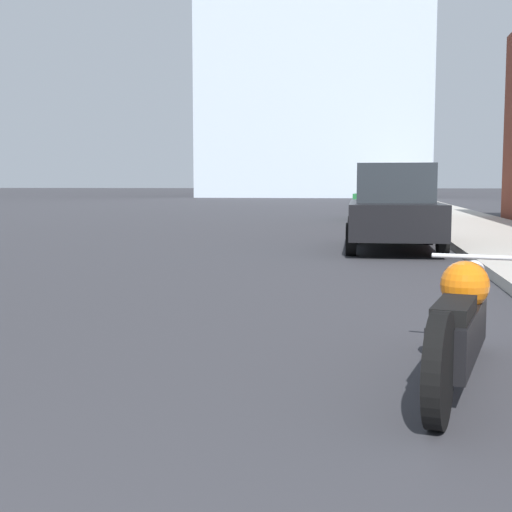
{
  "coord_description": "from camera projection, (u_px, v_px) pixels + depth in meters",
  "views": [
    {
      "loc": [
        2.17,
        -0.23,
        1.34
      ],
      "look_at": [
        1.12,
        6.56,
        0.64
      ],
      "focal_mm": 50.0,
      "sensor_mm": 36.0,
      "label": 1
    }
  ],
  "objects": [
    {
      "name": "parked_car_green",
      "position": [
        379.0,
        198.0,
        26.34
      ],
      "size": [
        1.96,
        4.1,
        1.59
      ],
      "rotation": [
        0.0,
        0.0,
        -0.04
      ],
      "color": "#1E6B33",
      "rests_on": "ground_plane"
    },
    {
      "name": "sidewalk",
      "position": [
        425.0,
        206.0,
        39.19
      ],
      "size": [
        2.96,
        240.0,
        0.15
      ],
      "color": "#B2ADA3",
      "rests_on": "ground_plane"
    },
    {
      "name": "parked_car_black",
      "position": [
        394.0,
        208.0,
        14.38
      ],
      "size": [
        1.9,
        4.35,
        1.72
      ],
      "rotation": [
        0.0,
        0.0,
        0.01
      ],
      "color": "black",
      "rests_on": "ground_plane"
    },
    {
      "name": "motorcycle",
      "position": [
        460.0,
        324.0,
        4.78
      ],
      "size": [
        0.84,
        2.49,
        0.8
      ],
      "rotation": [
        0.0,
        0.0,
        -0.23
      ],
      "color": "black",
      "rests_on": "ground_plane"
    }
  ]
}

